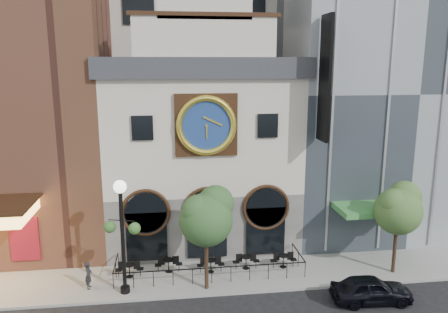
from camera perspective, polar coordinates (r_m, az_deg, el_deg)
name	(u,v)px	position (r m, az deg, el deg)	size (l,w,h in m)	color
ground	(214,297)	(24.10, -1.29, -17.83)	(120.00, 120.00, 0.00)	black
sidewalk	(210,273)	(26.25, -1.89, -14.97)	(44.00, 5.00, 0.15)	gray
clock_building	(201,145)	(29.16, -3.00, 1.56)	(12.60, 8.78, 18.65)	#605E5B
retail_building	(374,89)	(34.34, 19.03, 8.33)	(14.00, 14.40, 20.00)	gray
cafe_railing	(210,265)	(26.01, -1.90, -13.95)	(10.60, 2.60, 0.90)	black
bistro_0	(129,269)	(26.02, -12.26, -14.19)	(1.58, 0.68, 0.90)	black
bistro_1	(169,264)	(26.22, -7.25, -13.78)	(1.58, 0.68, 0.90)	black
bistro_2	(211,265)	(26.00, -1.75, -13.92)	(1.58, 0.68, 0.90)	black
bistro_3	(246,261)	(26.42, 2.90, -13.49)	(1.58, 0.68, 0.90)	black
bistro_4	(283,260)	(26.78, 7.76, -13.23)	(1.58, 0.68, 0.90)	black
car_right	(371,289)	(24.49, 18.69, -16.13)	(1.65, 4.09, 1.39)	black
pedestrian	(88,275)	(25.26, -17.29, -14.58)	(0.55, 0.36, 1.52)	black
lamppost	(122,225)	(23.14, -13.20, -8.65)	(1.91, 1.01, 6.14)	black
tree_left	(207,215)	(22.90, -2.25, -7.68)	(2.92, 2.81, 5.62)	#382619
tree_right	(399,207)	(26.63, 21.86, -6.17)	(2.77, 2.67, 5.34)	#382619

